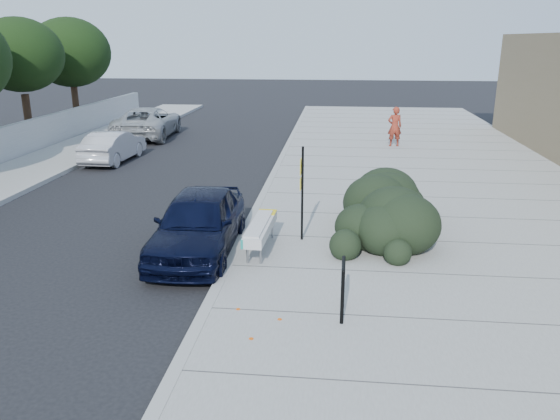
{
  "coord_description": "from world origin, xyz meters",
  "views": [
    {
      "loc": [
        2.31,
        -10.87,
        4.89
      ],
      "look_at": [
        1.01,
        1.45,
        1.0
      ],
      "focal_mm": 35.0,
      "sensor_mm": 36.0,
      "label": 1
    }
  ],
  "objects_px": {
    "pedestrian": "(395,127)",
    "wagon_silver": "(113,146)",
    "bench": "(260,228)",
    "sedan_navy": "(198,223)",
    "bike_rack": "(343,284)",
    "sign_post": "(302,187)",
    "suv_silver": "(148,122)"
  },
  "relations": [
    {
      "from": "wagon_silver",
      "to": "bench",
      "type": "bearing_deg",
      "value": 129.86
    },
    {
      "from": "wagon_silver",
      "to": "pedestrian",
      "type": "relative_size",
      "value": 2.15
    },
    {
      "from": "bench",
      "to": "suv_silver",
      "type": "height_order",
      "value": "suv_silver"
    },
    {
      "from": "sedan_navy",
      "to": "pedestrian",
      "type": "distance_m",
      "value": 14.78
    },
    {
      "from": "pedestrian",
      "to": "suv_silver",
      "type": "bearing_deg",
      "value": -17.44
    },
    {
      "from": "pedestrian",
      "to": "bike_rack",
      "type": "bearing_deg",
      "value": 73.28
    },
    {
      "from": "wagon_silver",
      "to": "suv_silver",
      "type": "xyz_separation_m",
      "value": [
        -0.55,
        5.89,
        0.14
      ]
    },
    {
      "from": "bench",
      "to": "pedestrian",
      "type": "bearing_deg",
      "value": 74.65
    },
    {
      "from": "bike_rack",
      "to": "sign_post",
      "type": "xyz_separation_m",
      "value": [
        -0.99,
        3.79,
        0.72
      ]
    },
    {
      "from": "bike_rack",
      "to": "wagon_silver",
      "type": "relative_size",
      "value": 0.26
    },
    {
      "from": "sedan_navy",
      "to": "bench",
      "type": "bearing_deg",
      "value": -1.83
    },
    {
      "from": "pedestrian",
      "to": "sedan_navy",
      "type": "bearing_deg",
      "value": 58.47
    },
    {
      "from": "bike_rack",
      "to": "sign_post",
      "type": "height_order",
      "value": "sign_post"
    },
    {
      "from": "suv_silver",
      "to": "pedestrian",
      "type": "distance_m",
      "value": 12.58
    },
    {
      "from": "bike_rack",
      "to": "suv_silver",
      "type": "xyz_separation_m",
      "value": [
        -9.99,
        18.59,
        0.02
      ]
    },
    {
      "from": "sign_post",
      "to": "wagon_silver",
      "type": "relative_size",
      "value": 0.6
    },
    {
      "from": "bike_rack",
      "to": "wagon_silver",
      "type": "height_order",
      "value": "wagon_silver"
    },
    {
      "from": "bench",
      "to": "sedan_navy",
      "type": "height_order",
      "value": "sedan_navy"
    },
    {
      "from": "wagon_silver",
      "to": "suv_silver",
      "type": "distance_m",
      "value": 5.92
    },
    {
      "from": "pedestrian",
      "to": "wagon_silver",
      "type": "bearing_deg",
      "value": 9.85
    },
    {
      "from": "sedan_navy",
      "to": "suv_silver",
      "type": "distance_m",
      "value": 16.91
    },
    {
      "from": "sign_post",
      "to": "sedan_navy",
      "type": "bearing_deg",
      "value": -161.94
    },
    {
      "from": "sign_post",
      "to": "wagon_silver",
      "type": "distance_m",
      "value": 12.3
    },
    {
      "from": "bench",
      "to": "wagon_silver",
      "type": "height_order",
      "value": "wagon_silver"
    },
    {
      "from": "wagon_silver",
      "to": "sedan_navy",
      "type": "bearing_deg",
      "value": 124.07
    },
    {
      "from": "suv_silver",
      "to": "pedestrian",
      "type": "xyz_separation_m",
      "value": [
        12.42,
        -1.98,
        0.27
      ]
    },
    {
      "from": "sedan_navy",
      "to": "pedestrian",
      "type": "xyz_separation_m",
      "value": [
        5.8,
        13.59,
        0.3
      ]
    },
    {
      "from": "pedestrian",
      "to": "bench",
      "type": "bearing_deg",
      "value": 63.97
    },
    {
      "from": "bike_rack",
      "to": "pedestrian",
      "type": "relative_size",
      "value": 0.56
    },
    {
      "from": "sedan_navy",
      "to": "suv_silver",
      "type": "bearing_deg",
      "value": 112.05
    },
    {
      "from": "bench",
      "to": "sedan_navy",
      "type": "xyz_separation_m",
      "value": [
        -1.48,
        0.02,
        0.08
      ]
    },
    {
      "from": "sedan_navy",
      "to": "wagon_silver",
      "type": "height_order",
      "value": "sedan_navy"
    }
  ]
}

